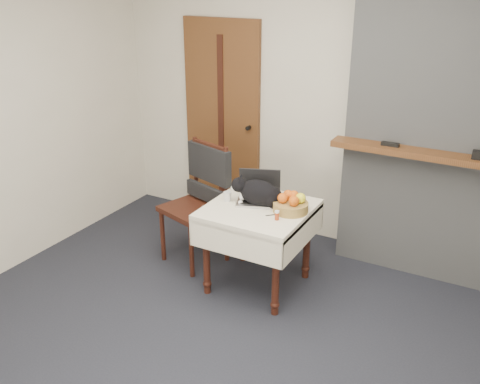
# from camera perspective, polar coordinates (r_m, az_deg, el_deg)

# --- Properties ---
(ground) EXTENTS (4.50, 4.50, 0.00)m
(ground) POSITION_cam_1_polar(r_m,az_deg,el_deg) (3.74, -1.28, -17.35)
(ground) COLOR black
(ground) RESTS_ON ground
(room_shell) EXTENTS (4.52, 4.01, 2.61)m
(room_shell) POSITION_cam_1_polar(r_m,az_deg,el_deg) (3.34, 2.52, 11.52)
(room_shell) COLOR beige
(room_shell) RESTS_ON ground
(door) EXTENTS (0.82, 0.10, 2.00)m
(door) POSITION_cam_1_polar(r_m,az_deg,el_deg) (5.37, -1.89, 7.43)
(door) COLOR brown
(door) RESTS_ON ground
(chimney) EXTENTS (1.62, 0.48, 2.60)m
(chimney) POSITION_cam_1_polar(r_m,az_deg,el_deg) (4.49, 21.02, 6.84)
(chimney) COLOR gray
(chimney) RESTS_ON ground
(side_table) EXTENTS (0.78, 0.78, 0.70)m
(side_table) POSITION_cam_1_polar(r_m,az_deg,el_deg) (4.20, 1.97, -3.03)
(side_table) COLOR #34140E
(side_table) RESTS_ON ground
(laptop) EXTENTS (0.41, 0.38, 0.24)m
(laptop) POSITION_cam_1_polar(r_m,az_deg,el_deg) (4.25, 2.02, -0.14)
(laptop) COLOR #B7B7BC
(laptop) RESTS_ON side_table
(cat) EXTENTS (0.50, 0.25, 0.24)m
(cat) POSITION_cam_1_polar(r_m,az_deg,el_deg) (4.15, 2.13, -0.13)
(cat) COLOR black
(cat) RESTS_ON side_table
(cream_jar) EXTENTS (0.06, 0.06, 0.07)m
(cream_jar) POSITION_cam_1_polar(r_m,az_deg,el_deg) (4.26, -1.35, -0.47)
(cream_jar) COLOR silver
(cream_jar) RESTS_ON side_table
(pill_bottle) EXTENTS (0.04, 0.04, 0.07)m
(pill_bottle) POSITION_cam_1_polar(r_m,az_deg,el_deg) (3.94, 3.96, -2.48)
(pill_bottle) COLOR #9D3513
(pill_bottle) RESTS_ON side_table
(fruit_basket) EXTENTS (0.27, 0.27, 0.15)m
(fruit_basket) POSITION_cam_1_polar(r_m,az_deg,el_deg) (4.07, 5.46, -1.29)
(fruit_basket) COLOR olive
(fruit_basket) RESTS_ON side_table
(desk_clutter) EXTENTS (0.12, 0.07, 0.01)m
(desk_clutter) POSITION_cam_1_polar(r_m,az_deg,el_deg) (4.08, 4.50, -2.13)
(desk_clutter) COLOR black
(desk_clutter) RESTS_ON side_table
(chair) EXTENTS (0.59, 0.58, 1.06)m
(chair) POSITION_cam_1_polar(r_m,az_deg,el_deg) (4.62, -4.01, 0.55)
(chair) COLOR #34140E
(chair) RESTS_ON ground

